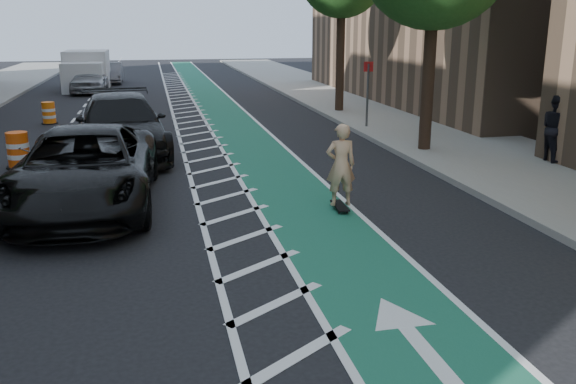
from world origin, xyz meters
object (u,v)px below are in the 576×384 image
object	(u,v)px
suv_near	(85,169)
barrel_a	(18,151)
skateboarder	(341,165)
suv_far	(121,126)

from	to	relation	value
suv_near	barrel_a	xyz separation A→B (m)	(-2.15, 4.29, -0.38)
skateboarder	suv_far	bearing A→B (deg)	-52.40
suv_near	suv_far	xyz separation A→B (m)	(0.53, 5.34, 0.04)
skateboarder	suv_near	distance (m)	5.37
skateboarder	suv_near	bearing A→B (deg)	-11.80
skateboarder	suv_near	xyz separation A→B (m)	(-5.19, 1.34, -0.13)
skateboarder	suv_far	xyz separation A→B (m)	(-4.67, 6.67, -0.09)
suv_far	suv_near	bearing A→B (deg)	-100.84
suv_far	barrel_a	size ratio (longest dim) A/B	6.26
suv_far	barrel_a	bearing A→B (deg)	-163.92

